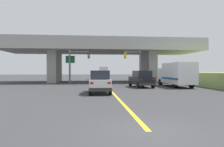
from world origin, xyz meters
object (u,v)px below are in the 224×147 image
traffic_signal_nearside (135,61)px  traffic_signal_farside (77,61)px  sedan_oncoming (95,75)px  semi_truck_distant (103,72)px  suv_crossing (141,79)px  box_truck (176,74)px  highway_sign (70,62)px  suv_lead (100,82)px

traffic_signal_nearside → traffic_signal_farside: size_ratio=0.99×
sedan_oncoming → semi_truck_distant: semi_truck_distant is taller
suv_crossing → box_truck: bearing=-2.0°
suv_crossing → traffic_signal_nearside: bearing=81.1°
traffic_signal_nearside → semi_truck_distant: (-3.10, 29.24, -1.75)m
suv_crossing → highway_sign: bearing=127.2°
traffic_signal_nearside → sedan_oncoming: bearing=108.8°
highway_sign → box_truck: bearing=-36.0°
suv_crossing → traffic_signal_farside: traffic_signal_farside is taller
traffic_signal_farside → highway_sign: traffic_signal_farside is taller
traffic_signal_farside → traffic_signal_nearside: bearing=-5.7°
suv_crossing → traffic_signal_farside: size_ratio=0.87×
suv_lead → semi_truck_distant: (2.53, 40.99, 0.64)m
suv_lead → suv_crossing: same height
suv_lead → traffic_signal_farside: size_ratio=0.83×
traffic_signal_nearside → semi_truck_distant: traffic_signal_nearside is taller
sedan_oncoming → box_truck: bearing=-66.0°
suv_lead → highway_sign: (-4.36, 16.62, 2.44)m
suv_lead → traffic_signal_farside: (-3.00, 12.61, 2.46)m
traffic_signal_farside → highway_sign: bearing=108.8°
box_truck → semi_truck_distant: (-7.23, 34.63, 0.07)m
suv_crossing → traffic_signal_nearside: size_ratio=0.88×
suv_crossing → sedan_oncoming: 23.09m
traffic_signal_farside → semi_truck_distant: bearing=79.0°
highway_sign → sedan_oncoming: bearing=70.4°
suv_crossing → traffic_signal_farside: 10.82m
traffic_signal_nearside → suv_lead: bearing=-115.6°
suv_crossing → sedan_oncoming: same height
suv_lead → semi_truck_distant: bearing=86.5°
suv_lead → suv_crossing: bearing=49.1°
box_truck → traffic_signal_farside: (-12.76, 6.25, 1.89)m
box_truck → suv_crossing: bearing=-176.7°
box_truck → highway_sign: size_ratio=1.53×
semi_truck_distant → suv_lead: bearing=-93.5°
highway_sign → traffic_signal_farside: bearing=-71.2°
suv_crossing → traffic_signal_nearside: traffic_signal_nearside is taller
sedan_oncoming → traffic_signal_nearside: bearing=-71.2°
sedan_oncoming → traffic_signal_farside: 16.39m
suv_lead → semi_truck_distant: 41.08m
traffic_signal_farside → highway_sign: (-1.36, 4.01, -0.02)m
highway_sign → semi_truck_distant: highway_sign is taller
box_truck → traffic_signal_farside: traffic_signal_farside is taller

